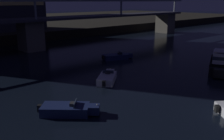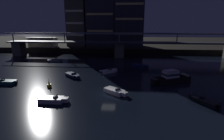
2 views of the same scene
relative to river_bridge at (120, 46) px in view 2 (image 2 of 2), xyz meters
The scene contains 17 objects.
ground_plane 39.34m from the river_bridge, 90.00° to the right, with size 400.00×400.00×0.00m, color black.
far_riverbank 48.13m from the river_bridge, 90.00° to the left, with size 240.00×80.00×2.20m, color black.
river_bridge is the anchor object (origin of this frame).
tower_west_low 31.77m from the river_bridge, 138.18° to the left, with size 9.04×10.35×28.15m.
tower_west_tall 26.56m from the river_bridge, 118.36° to the left, with size 13.18×10.18×37.97m.
tower_central 23.16m from the river_bridge, 78.97° to the left, with size 13.27×10.79×32.56m.
waterfront_pavilion 38.95m from the river_bridge, 162.19° to the left, with size 12.40×7.40×4.70m.
cabin_cruiser_near_left 33.54m from the river_bridge, 67.02° to the right, with size 9.16×5.82×2.79m.
speedboat_near_center 25.03m from the river_bridge, 153.44° to the right, with size 4.93×3.44×1.16m.
speedboat_near_right 44.53m from the river_bridge, 69.00° to the right, with size 3.91×4.74×1.16m.
speedboat_mid_left 44.17m from the river_bridge, 101.53° to the right, with size 5.21×1.91×1.16m.
speedboat_mid_center 24.56m from the river_bridge, 94.03° to the right, with size 4.57×4.17×1.16m.
speedboat_mid_right 38.64m from the river_bridge, 88.19° to the right, with size 4.71×3.95×1.16m.
speedboat_far_left 18.33m from the river_bridge, 66.91° to the right, with size 5.09×3.07×1.16m.
speedboat_far_center 30.66m from the river_bridge, 109.13° to the right, with size 4.46×4.31×1.16m.
speedboat_far_right 42.10m from the river_bridge, 122.89° to the right, with size 5.20×1.86×1.16m.
channel_buoy 38.50m from the river_bridge, 109.08° to the right, with size 0.90×0.90×1.76m.
Camera 2 is at (3.42, -29.61, 12.30)m, focal length 28.06 mm.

